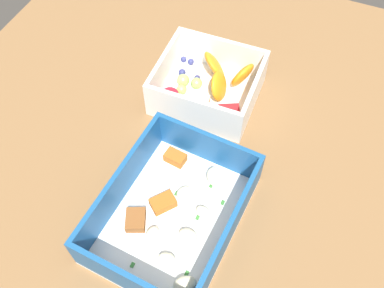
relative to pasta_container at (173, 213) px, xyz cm
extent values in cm
cube|color=brown|center=(11.96, 1.90, -2.93)|extent=(80.00, 80.00, 2.00)
cube|color=white|center=(-0.06, 0.01, -1.63)|extent=(21.18, 16.43, 0.60)
cube|color=#19518C|center=(-9.83, 0.68, 1.45)|extent=(1.64, 15.08, 5.55)
cube|color=#19518C|center=(9.71, -0.67, 1.45)|extent=(1.64, 15.08, 5.55)
cube|color=#19518C|center=(0.44, 7.23, 1.45)|extent=(18.98, 1.91, 5.55)
cube|color=#19518C|center=(-0.56, -7.21, 1.45)|extent=(18.98, 1.91, 5.55)
ellipsoid|color=beige|center=(-3.22, 1.34, -0.62)|extent=(2.18, 1.64, 1.01)
ellipsoid|color=beige|center=(1.77, -3.30, -0.58)|extent=(2.04, 2.47, 1.06)
ellipsoid|color=beige|center=(-5.33, -1.59, -0.60)|extent=(1.72, 2.27, 1.05)
ellipsoid|color=beige|center=(6.93, -2.68, -0.36)|extent=(3.33, 2.92, 1.38)
ellipsoid|color=beige|center=(-7.24, -4.70, -0.39)|extent=(3.10, 3.25, 1.33)
ellipsoid|color=beige|center=(3.32, 0.07, -0.59)|extent=(2.51, 2.18, 1.05)
ellipsoid|color=beige|center=(-1.76, -2.73, -0.51)|extent=(1.64, 2.34, 1.17)
cube|color=brown|center=(-2.39, 3.97, -0.67)|extent=(3.56, 3.30, 1.31)
cube|color=#AD5B1E|center=(7.72, 3.21, -0.65)|extent=(2.16, 2.98, 1.36)
cube|color=#AD5B1E|center=(1.04, 2.10, -0.74)|extent=(3.69, 3.54, 1.18)
cube|color=#387A33|center=(4.22, -4.95, -1.23)|extent=(0.60, 0.40, 0.20)
cube|color=#387A33|center=(-7.37, 1.78, -1.23)|extent=(0.60, 0.40, 0.20)
cube|color=#387A33|center=(3.14, 0.98, -1.23)|extent=(0.60, 0.40, 0.20)
cube|color=#387A33|center=(-5.82, -4.32, -1.23)|extent=(0.60, 0.40, 0.20)
cube|color=#387A33|center=(1.09, -2.80, -1.23)|extent=(0.60, 0.40, 0.20)
cube|color=#387A33|center=(5.94, -2.69, -1.23)|extent=(0.60, 0.40, 0.20)
cube|color=white|center=(20.40, 3.60, -1.63)|extent=(13.39, 14.74, 0.60)
cube|color=white|center=(14.19, 3.44, 1.44)|extent=(0.98, 14.42, 5.53)
cube|color=white|center=(26.61, 3.76, 1.44)|extent=(0.98, 14.42, 5.53)
cube|color=white|center=(20.22, 10.50, 1.44)|extent=(11.83, 0.91, 5.53)
cube|color=white|center=(20.58, -3.30, 1.44)|extent=(11.83, 0.91, 5.53)
ellipsoid|color=orange|center=(20.49, 1.97, 1.09)|extent=(4.60, 3.19, 4.64)
ellipsoid|color=orange|center=(23.99, 3.96, 1.21)|extent=(6.15, 6.06, 4.88)
ellipsoid|color=orange|center=(23.92, -0.55, 1.07)|extent=(5.08, 4.16, 4.59)
cube|color=red|center=(17.45, -0.86, -0.44)|extent=(3.30, 3.63, 1.77)
cube|color=#F4EACC|center=(17.62, 3.90, -0.43)|extent=(2.55, 3.21, 1.79)
sphere|color=#9ECC60|center=(21.02, 5.65, -0.46)|extent=(1.73, 1.73, 1.73)
sphere|color=#9ECC60|center=(20.73, 7.74, -0.38)|extent=(1.90, 1.90, 1.90)
sphere|color=#9ECC60|center=(19.07, 7.28, -0.55)|extent=(1.56, 1.56, 1.56)
cone|color=red|center=(16.67, 8.07, -0.31)|extent=(2.55, 2.55, 2.04)
sphere|color=navy|center=(22.46, 8.66, -0.75)|extent=(1.16, 1.16, 1.16)
sphere|color=navy|center=(25.17, 8.34, -0.82)|extent=(1.03, 1.03, 1.03)
sphere|color=navy|center=(22.39, 6.11, -0.84)|extent=(0.97, 0.97, 0.97)
sphere|color=navy|center=(25.25, 9.63, -0.85)|extent=(0.96, 0.96, 0.96)
camera|label=1|loc=(-19.35, -10.68, 47.25)|focal=39.57mm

